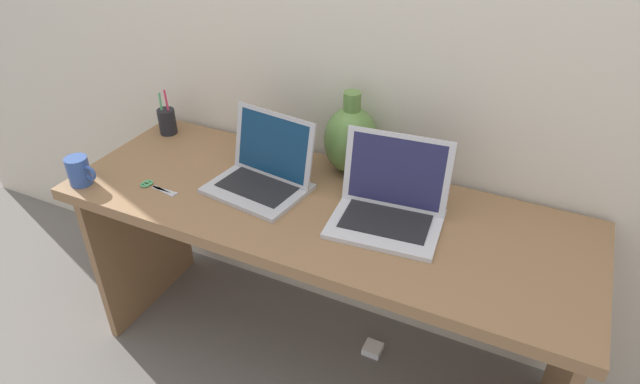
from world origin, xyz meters
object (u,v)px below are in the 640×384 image
(pen_cup, at_px, (167,121))
(power_brick, at_px, (373,349))
(laptop_right, at_px, (391,199))
(green_vase, at_px, (351,139))
(scissors, at_px, (153,186))
(coffee_mug, at_px, (79,171))
(laptop_left, at_px, (265,169))

(pen_cup, xyz_separation_m, power_brick, (0.93, -0.07, -0.77))
(laptop_right, height_order, green_vase, green_vase)
(laptop_right, xyz_separation_m, power_brick, (-0.05, 0.09, -0.78))
(pen_cup, bearing_deg, scissors, -58.89)
(laptop_right, distance_m, coffee_mug, 1.03)
(coffee_mug, distance_m, scissors, 0.25)
(green_vase, bearing_deg, laptop_right, -43.42)
(coffee_mug, height_order, power_brick, coffee_mug)
(green_vase, distance_m, pen_cup, 0.76)
(coffee_mug, bearing_deg, pen_cup, 86.85)
(scissors, height_order, power_brick, scissors)
(scissors, bearing_deg, green_vase, 35.15)
(green_vase, distance_m, power_brick, 0.86)
(scissors, bearing_deg, coffee_mug, -159.61)
(scissors, bearing_deg, laptop_right, 13.13)
(green_vase, relative_size, scissors, 1.97)
(pen_cup, bearing_deg, laptop_left, -17.02)
(scissors, relative_size, power_brick, 2.11)
(green_vase, relative_size, pen_cup, 1.58)
(laptop_left, bearing_deg, scissors, -152.09)
(laptop_left, bearing_deg, laptop_right, 0.48)
(pen_cup, distance_m, power_brick, 1.20)
(laptop_right, xyz_separation_m, pen_cup, (-0.97, 0.16, -0.01))
(laptop_left, distance_m, pen_cup, 0.56)
(pen_cup, relative_size, power_brick, 2.62)
(laptop_right, distance_m, green_vase, 0.31)
(power_brick, bearing_deg, laptop_right, -62.31)
(laptop_left, relative_size, pen_cup, 1.85)
(power_brick, bearing_deg, scissors, -159.55)
(laptop_left, relative_size, green_vase, 1.17)
(laptop_right, bearing_deg, coffee_mug, -165.16)
(laptop_left, relative_size, laptop_right, 0.98)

